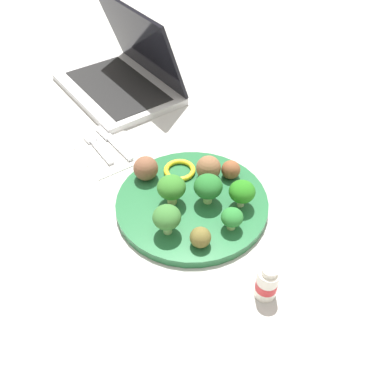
% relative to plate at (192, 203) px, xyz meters
% --- Properties ---
extents(ground_plane, '(4.00, 4.00, 0.00)m').
position_rel_plate_xyz_m(ground_plane, '(0.00, 0.00, -0.01)').
color(ground_plane, '#B2B2AD').
extents(plate, '(0.28, 0.28, 0.02)m').
position_rel_plate_xyz_m(plate, '(0.00, 0.00, 0.00)').
color(plate, '#236638').
rests_on(plate, ground_plane).
extents(broccoli_floret_center, '(0.05, 0.05, 0.06)m').
position_rel_plate_xyz_m(broccoli_floret_center, '(-0.03, 0.08, 0.04)').
color(broccoli_floret_center, '#93C374').
rests_on(broccoli_floret_center, plate).
extents(broccoli_floret_front_left, '(0.05, 0.05, 0.06)m').
position_rel_plate_xyz_m(broccoli_floret_front_left, '(0.02, 0.03, 0.04)').
color(broccoli_floret_front_left, '#A9B86C').
rests_on(broccoli_floret_front_left, plate).
extents(broccoli_floret_near_rim, '(0.04, 0.04, 0.04)m').
position_rel_plate_xyz_m(broccoli_floret_near_rim, '(-0.09, -0.01, 0.03)').
color(broccoli_floret_near_rim, '#8EBB6F').
rests_on(broccoli_floret_near_rim, plate).
extents(broccoli_floret_mid_right, '(0.05, 0.05, 0.05)m').
position_rel_plate_xyz_m(broccoli_floret_mid_right, '(-0.07, -0.06, 0.04)').
color(broccoli_floret_mid_right, '#A2B97D').
rests_on(broccoli_floret_mid_right, plate).
extents(broccoli_floret_back_left, '(0.05, 0.05, 0.06)m').
position_rel_plate_xyz_m(broccoli_floret_back_left, '(-0.02, -0.02, 0.04)').
color(broccoli_floret_back_left, '#ACD080').
rests_on(broccoli_floret_back_left, plate).
extents(meatball_far_rim, '(0.04, 0.04, 0.04)m').
position_rel_plate_xyz_m(meatball_far_rim, '(-0.00, -0.10, 0.03)').
color(meatball_far_rim, brown).
rests_on(meatball_far_rim, plate).
extents(meatball_back_left, '(0.05, 0.05, 0.05)m').
position_rel_plate_xyz_m(meatball_back_left, '(0.10, 0.03, 0.03)').
color(meatball_back_left, brown).
rests_on(meatball_back_left, plate).
extents(meatball_mid_right, '(0.05, 0.05, 0.05)m').
position_rel_plate_xyz_m(meatball_mid_right, '(0.03, -0.06, 0.03)').
color(meatball_mid_right, brown).
rests_on(meatball_mid_right, plate).
extents(meatball_front_right, '(0.04, 0.04, 0.04)m').
position_rel_plate_xyz_m(meatball_front_right, '(-0.09, 0.06, 0.03)').
color(meatball_front_right, brown).
rests_on(meatball_front_right, plate).
extents(pepper_ring_back_right, '(0.09, 0.09, 0.01)m').
position_rel_plate_xyz_m(pepper_ring_back_right, '(0.07, -0.03, 0.01)').
color(pepper_ring_back_right, yellow).
rests_on(pepper_ring_back_right, plate).
extents(napkin, '(0.18, 0.14, 0.01)m').
position_rel_plate_xyz_m(napkin, '(0.25, 0.03, -0.01)').
color(napkin, white).
rests_on(napkin, ground_plane).
extents(fork, '(0.12, 0.03, 0.01)m').
position_rel_plate_xyz_m(fork, '(0.26, 0.05, -0.00)').
color(fork, silver).
rests_on(fork, napkin).
extents(knife, '(0.15, 0.02, 0.01)m').
position_rel_plate_xyz_m(knife, '(0.26, 0.01, -0.00)').
color(knife, silver).
rests_on(knife, napkin).
extents(yogurt_bottle, '(0.03, 0.03, 0.07)m').
position_rel_plate_xyz_m(yogurt_bottle, '(-0.21, 0.03, 0.02)').
color(yogurt_bottle, white).
rests_on(yogurt_bottle, ground_plane).
extents(laptop, '(0.33, 0.24, 0.21)m').
position_rel_plate_xyz_m(laptop, '(0.43, -0.14, 0.03)').
color(laptop, silver).
rests_on(laptop, ground_plane).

